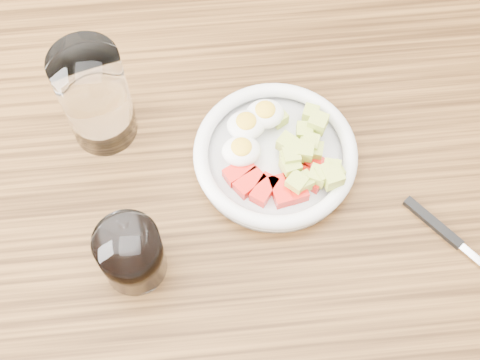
# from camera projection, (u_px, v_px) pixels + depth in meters

# --- Properties ---
(ground) EXTENTS (4.00, 4.00, 0.00)m
(ground) POSITION_uv_depth(u_px,v_px,m) (245.00, 330.00, 1.59)
(ground) COLOR brown
(ground) RESTS_ON ground
(dining_table) EXTENTS (1.50, 0.90, 0.77)m
(dining_table) POSITION_uv_depth(u_px,v_px,m) (247.00, 224.00, 0.99)
(dining_table) COLOR brown
(dining_table) RESTS_ON ground
(bowl) EXTENTS (0.22, 0.22, 0.05)m
(bowl) POSITION_uv_depth(u_px,v_px,m) (276.00, 154.00, 0.90)
(bowl) COLOR white
(bowl) RESTS_ON dining_table
(fork) EXTENTS (0.13, 0.16, 0.01)m
(fork) POSITION_uv_depth(u_px,v_px,m) (449.00, 236.00, 0.87)
(fork) COLOR black
(fork) RESTS_ON dining_table
(water_glass) EXTENTS (0.09, 0.09, 0.16)m
(water_glass) POSITION_uv_depth(u_px,v_px,m) (95.00, 97.00, 0.87)
(water_glass) COLOR white
(water_glass) RESTS_ON dining_table
(coffee_glass) EXTENTS (0.08, 0.08, 0.09)m
(coffee_glass) POSITION_uv_depth(u_px,v_px,m) (131.00, 254.00, 0.81)
(coffee_glass) COLOR white
(coffee_glass) RESTS_ON dining_table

